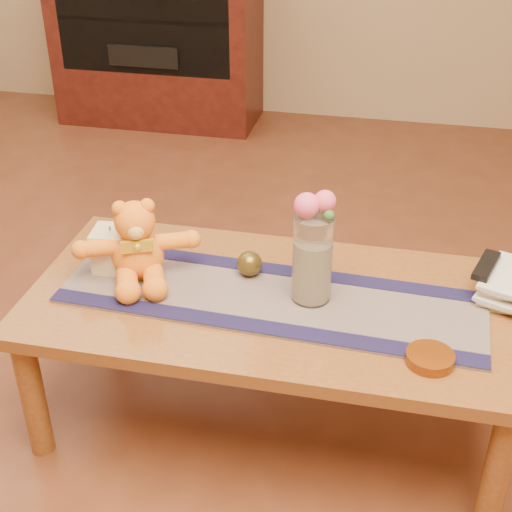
% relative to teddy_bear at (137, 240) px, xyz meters
% --- Properties ---
extents(floor, '(5.50, 5.50, 0.00)m').
position_rel_teddy_bear_xyz_m(floor, '(0.41, -0.02, -0.57)').
color(floor, '#562918').
rests_on(floor, ground).
extents(coffee_table_top, '(1.40, 0.70, 0.04)m').
position_rel_teddy_bear_xyz_m(coffee_table_top, '(0.41, -0.02, -0.14)').
color(coffee_table_top, brown).
rests_on(coffee_table_top, floor).
extents(table_leg_fl, '(0.07, 0.07, 0.41)m').
position_rel_teddy_bear_xyz_m(table_leg_fl, '(-0.23, -0.31, -0.37)').
color(table_leg_fl, brown).
rests_on(table_leg_fl, floor).
extents(table_leg_fr, '(0.07, 0.07, 0.41)m').
position_rel_teddy_bear_xyz_m(table_leg_fr, '(1.05, -0.31, -0.37)').
color(table_leg_fr, brown).
rests_on(table_leg_fr, floor).
extents(table_leg_bl, '(0.07, 0.07, 0.41)m').
position_rel_teddy_bear_xyz_m(table_leg_bl, '(-0.23, 0.27, -0.37)').
color(table_leg_bl, brown).
rests_on(table_leg_bl, floor).
extents(table_leg_br, '(0.07, 0.07, 0.41)m').
position_rel_teddy_bear_xyz_m(table_leg_br, '(1.05, 0.27, -0.37)').
color(table_leg_br, brown).
rests_on(table_leg_br, floor).
extents(persian_runner, '(1.21, 0.40, 0.01)m').
position_rel_teddy_bear_xyz_m(persian_runner, '(0.40, -0.03, -0.12)').
color(persian_runner, '#161D3F').
rests_on(persian_runner, coffee_table_top).
extents(runner_border_near, '(1.20, 0.11, 0.00)m').
position_rel_teddy_bear_xyz_m(runner_border_near, '(0.40, -0.18, -0.12)').
color(runner_border_near, '#16133A').
rests_on(runner_border_near, persian_runner).
extents(runner_border_far, '(1.20, 0.11, 0.00)m').
position_rel_teddy_bear_xyz_m(runner_border_far, '(0.41, 0.11, -0.12)').
color(runner_border_far, '#16133A').
rests_on(runner_border_far, persian_runner).
extents(teddy_bear, '(0.43, 0.40, 0.23)m').
position_rel_teddy_bear_xyz_m(teddy_bear, '(0.00, 0.00, 0.00)').
color(teddy_bear, orange).
rests_on(teddy_bear, persian_runner).
extents(pillar_candle, '(0.12, 0.12, 0.13)m').
position_rel_teddy_bear_xyz_m(pillar_candle, '(-0.09, 0.02, -0.05)').
color(pillar_candle, beige).
rests_on(pillar_candle, persian_runner).
extents(candle_wick, '(0.00, 0.00, 0.01)m').
position_rel_teddy_bear_xyz_m(candle_wick, '(-0.09, 0.02, 0.02)').
color(candle_wick, black).
rests_on(candle_wick, pillar_candle).
extents(glass_vase, '(0.11, 0.11, 0.26)m').
position_rel_teddy_bear_xyz_m(glass_vase, '(0.52, -0.01, 0.01)').
color(glass_vase, silver).
rests_on(glass_vase, persian_runner).
extents(potpourri_fill, '(0.09, 0.09, 0.18)m').
position_rel_teddy_bear_xyz_m(potpourri_fill, '(0.52, -0.01, -0.03)').
color(potpourri_fill, beige).
rests_on(potpourri_fill, glass_vase).
extents(rose_left, '(0.07, 0.07, 0.07)m').
position_rel_teddy_bear_xyz_m(rose_left, '(0.50, -0.02, 0.18)').
color(rose_left, '#EC537E').
rests_on(rose_left, glass_vase).
extents(rose_right, '(0.06, 0.06, 0.06)m').
position_rel_teddy_bear_xyz_m(rose_right, '(0.54, -0.01, 0.19)').
color(rose_right, '#EC537E').
rests_on(rose_right, glass_vase).
extents(blue_flower_back, '(0.04, 0.04, 0.04)m').
position_rel_teddy_bear_xyz_m(blue_flower_back, '(0.53, 0.02, 0.17)').
color(blue_flower_back, '#445195').
rests_on(blue_flower_back, glass_vase).
extents(blue_flower_side, '(0.04, 0.04, 0.04)m').
position_rel_teddy_bear_xyz_m(blue_flower_side, '(0.49, 0.01, 0.16)').
color(blue_flower_side, '#445195').
rests_on(blue_flower_side, glass_vase).
extents(leaf_sprig, '(0.03, 0.03, 0.03)m').
position_rel_teddy_bear_xyz_m(leaf_sprig, '(0.56, -0.03, 0.16)').
color(leaf_sprig, '#33662D').
rests_on(leaf_sprig, glass_vase).
extents(bronze_ball, '(0.10, 0.10, 0.08)m').
position_rel_teddy_bear_xyz_m(bronze_ball, '(0.32, 0.07, -0.08)').
color(bronze_ball, '#4F431A').
rests_on(bronze_ball, persian_runner).
extents(book_bottom, '(0.22, 0.26, 0.02)m').
position_rel_teddy_bear_xyz_m(book_bottom, '(1.00, 0.15, -0.11)').
color(book_bottom, beige).
rests_on(book_bottom, coffee_table_top).
extents(book_lower, '(0.24, 0.27, 0.02)m').
position_rel_teddy_bear_xyz_m(book_lower, '(1.00, 0.14, -0.10)').
color(book_lower, beige).
rests_on(book_lower, book_bottom).
extents(book_upper, '(0.21, 0.25, 0.02)m').
position_rel_teddy_bear_xyz_m(book_upper, '(0.99, 0.15, -0.08)').
color(book_upper, beige).
rests_on(book_upper, book_lower).
extents(book_top, '(0.23, 0.27, 0.02)m').
position_rel_teddy_bear_xyz_m(book_top, '(1.00, 0.15, -0.06)').
color(book_top, beige).
rests_on(book_top, book_upper).
extents(tv_remote, '(0.09, 0.17, 0.02)m').
position_rel_teddy_bear_xyz_m(tv_remote, '(0.99, 0.14, -0.04)').
color(tv_remote, black).
rests_on(tv_remote, book_top).
extents(amber_dish, '(0.13, 0.13, 0.03)m').
position_rel_teddy_bear_xyz_m(amber_dish, '(0.85, -0.22, -0.11)').
color(amber_dish, '#BF5914').
rests_on(amber_dish, coffee_table_top).
extents(media_cabinet, '(1.20, 0.50, 1.10)m').
position_rel_teddy_bear_xyz_m(media_cabinet, '(-0.79, 2.46, -0.02)').
color(media_cabinet, black).
rests_on(media_cabinet, floor).
extents(cabinet_cavity, '(1.02, 0.03, 0.61)m').
position_rel_teddy_bear_xyz_m(cabinet_cavity, '(-0.79, 2.22, 0.09)').
color(cabinet_cavity, black).
rests_on(cabinet_cavity, media_cabinet).
extents(cabinet_shelf, '(1.02, 0.20, 0.02)m').
position_rel_teddy_bear_xyz_m(cabinet_shelf, '(-0.79, 2.31, 0.09)').
color(cabinet_shelf, black).
rests_on(cabinet_shelf, media_cabinet).
extents(stereo_lower, '(0.42, 0.28, 0.12)m').
position_rel_teddy_bear_xyz_m(stereo_lower, '(-0.79, 2.33, -0.11)').
color(stereo_lower, black).
rests_on(stereo_lower, media_cabinet).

